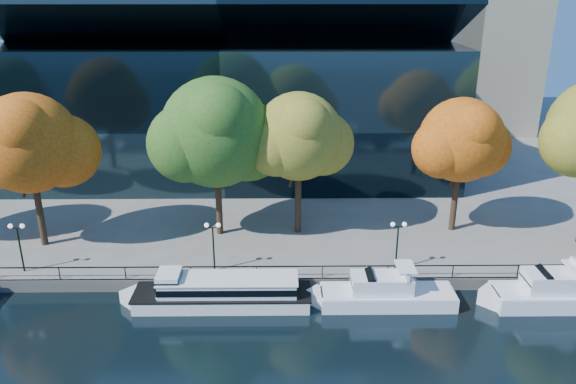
{
  "coord_description": "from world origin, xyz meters",
  "views": [
    {
      "loc": [
        1.97,
        -34.65,
        22.18
      ],
      "look_at": [
        2.43,
        8.0,
        6.21
      ],
      "focal_mm": 35.0,
      "sensor_mm": 36.0,
      "label": 1
    }
  ],
  "objects_px": {
    "lamp_0": "(18,236)",
    "lamp_1": "(213,236)",
    "cruiser_far": "(552,292)",
    "tree_4": "(463,142)",
    "tour_boat": "(218,291)",
    "lamp_2": "(398,235)",
    "cruiser_near": "(382,293)",
    "tree_2": "(218,135)",
    "tree_1": "(30,145)",
    "tree_3": "(300,138)"
  },
  "relations": [
    {
      "from": "tree_1",
      "to": "lamp_2",
      "type": "xyz_separation_m",
      "value": [
        29.22,
        -4.76,
        -5.86
      ]
    },
    {
      "from": "tree_2",
      "to": "lamp_1",
      "type": "xyz_separation_m",
      "value": [
        0.08,
        -6.87,
        -6.15
      ]
    },
    {
      "from": "cruiser_far",
      "to": "tree_3",
      "type": "bearing_deg",
      "value": 148.75
    },
    {
      "from": "tree_1",
      "to": "tree_2",
      "type": "bearing_deg",
      "value": 8.05
    },
    {
      "from": "tree_4",
      "to": "lamp_0",
      "type": "relative_size",
      "value": 3.0
    },
    {
      "from": "cruiser_near",
      "to": "tree_2",
      "type": "distance_m",
      "value": 18.76
    },
    {
      "from": "cruiser_far",
      "to": "lamp_0",
      "type": "bearing_deg",
      "value": 174.57
    },
    {
      "from": "tree_2",
      "to": "tree_3",
      "type": "xyz_separation_m",
      "value": [
        6.97,
        0.29,
        -0.42
      ]
    },
    {
      "from": "tree_3",
      "to": "tree_4",
      "type": "relative_size",
      "value": 1.05
    },
    {
      "from": "tour_boat",
      "to": "cruiser_near",
      "type": "xyz_separation_m",
      "value": [
        11.95,
        -0.11,
        -0.16
      ]
    },
    {
      "from": "tour_boat",
      "to": "cruiser_far",
      "type": "bearing_deg",
      "value": -0.86
    },
    {
      "from": "tour_boat",
      "to": "tree_3",
      "type": "xyz_separation_m",
      "value": [
        6.29,
        10.58,
        8.58
      ]
    },
    {
      "from": "cruiser_near",
      "to": "cruiser_far",
      "type": "height_order",
      "value": "cruiser_far"
    },
    {
      "from": "tree_2",
      "to": "lamp_1",
      "type": "bearing_deg",
      "value": -89.33
    },
    {
      "from": "cruiser_far",
      "to": "tree_1",
      "type": "height_order",
      "value": "tree_1"
    },
    {
      "from": "cruiser_near",
      "to": "tree_2",
      "type": "xyz_separation_m",
      "value": [
        -12.64,
        10.4,
        9.16
      ]
    },
    {
      "from": "tree_1",
      "to": "lamp_0",
      "type": "height_order",
      "value": "tree_1"
    },
    {
      "from": "lamp_2",
      "to": "tree_3",
      "type": "bearing_deg",
      "value": 135.64
    },
    {
      "from": "tree_1",
      "to": "tree_4",
      "type": "height_order",
      "value": "tree_1"
    },
    {
      "from": "tour_boat",
      "to": "lamp_2",
      "type": "distance_m",
      "value": 14.32
    },
    {
      "from": "cruiser_far",
      "to": "tree_4",
      "type": "bearing_deg",
      "value": 109.39
    },
    {
      "from": "tree_3",
      "to": "tree_4",
      "type": "bearing_deg",
      "value": 1.38
    },
    {
      "from": "lamp_0",
      "to": "cruiser_near",
      "type": "bearing_deg",
      "value": -7.32
    },
    {
      "from": "cruiser_far",
      "to": "lamp_2",
      "type": "xyz_separation_m",
      "value": [
        -10.72,
        3.78,
        2.9
      ]
    },
    {
      "from": "cruiser_far",
      "to": "tree_3",
      "type": "distance_m",
      "value": 22.81
    },
    {
      "from": "cruiser_far",
      "to": "tree_2",
      "type": "relative_size",
      "value": 0.75
    },
    {
      "from": "cruiser_near",
      "to": "tree_1",
      "type": "bearing_deg",
      "value": 163.26
    },
    {
      "from": "cruiser_far",
      "to": "tree_1",
      "type": "xyz_separation_m",
      "value": [
        -39.94,
        8.55,
        8.76
      ]
    },
    {
      "from": "tree_1",
      "to": "tree_4",
      "type": "distance_m",
      "value": 36.07
    },
    {
      "from": "tour_boat",
      "to": "cruiser_far",
      "type": "relative_size",
      "value": 1.34
    },
    {
      "from": "tree_3",
      "to": "cruiser_far",
      "type": "bearing_deg",
      "value": -31.25
    },
    {
      "from": "cruiser_near",
      "to": "cruiser_far",
      "type": "relative_size",
      "value": 1.03
    },
    {
      "from": "cruiser_near",
      "to": "tree_2",
      "type": "relative_size",
      "value": 0.77
    },
    {
      "from": "lamp_1",
      "to": "tour_boat",
      "type": "bearing_deg",
      "value": -79.93
    },
    {
      "from": "cruiser_near",
      "to": "tree_3",
      "type": "distance_m",
      "value": 14.93
    },
    {
      "from": "lamp_0",
      "to": "lamp_1",
      "type": "height_order",
      "value": "same"
    },
    {
      "from": "tree_2",
      "to": "tree_4",
      "type": "xyz_separation_m",
      "value": [
        21.05,
        0.63,
        -0.86
      ]
    },
    {
      "from": "cruiser_far",
      "to": "lamp_1",
      "type": "distance_m",
      "value": 25.39
    },
    {
      "from": "tree_3",
      "to": "lamp_0",
      "type": "relative_size",
      "value": 3.15
    },
    {
      "from": "tree_1",
      "to": "tree_4",
      "type": "bearing_deg",
      "value": 4.36
    },
    {
      "from": "tree_2",
      "to": "lamp_0",
      "type": "bearing_deg",
      "value": -155.09
    },
    {
      "from": "tree_2",
      "to": "lamp_2",
      "type": "xyz_separation_m",
      "value": [
        14.3,
        -6.87,
        -6.15
      ]
    },
    {
      "from": "cruiser_near",
      "to": "lamp_1",
      "type": "height_order",
      "value": "lamp_1"
    },
    {
      "from": "tree_3",
      "to": "lamp_0",
      "type": "distance_m",
      "value": 23.63
    },
    {
      "from": "cruiser_near",
      "to": "lamp_0",
      "type": "xyz_separation_m",
      "value": [
        -27.44,
        3.53,
        3.01
      ]
    },
    {
      "from": "tree_1",
      "to": "tree_2",
      "type": "xyz_separation_m",
      "value": [
        14.92,
        2.11,
        0.29
      ]
    },
    {
      "from": "tour_boat",
      "to": "tree_2",
      "type": "height_order",
      "value": "tree_2"
    },
    {
      "from": "tree_3",
      "to": "tree_4",
      "type": "height_order",
      "value": "tree_3"
    },
    {
      "from": "tour_boat",
      "to": "lamp_1",
      "type": "xyz_separation_m",
      "value": [
        -0.61,
        3.42,
        2.85
      ]
    },
    {
      "from": "lamp_1",
      "to": "lamp_2",
      "type": "distance_m",
      "value": 14.22
    }
  ]
}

